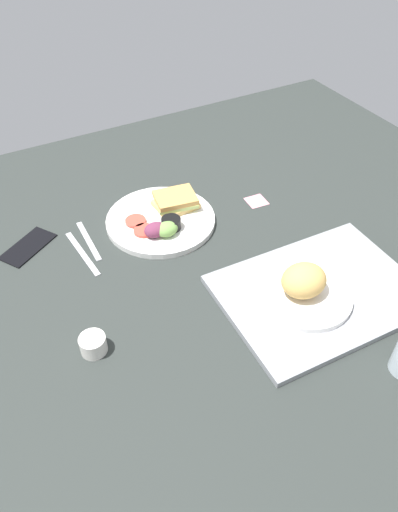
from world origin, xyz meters
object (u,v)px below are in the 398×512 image
object	(u,v)px
fork	(88,240)
bread_plate_near	(304,287)
espresso_cup	(93,344)
plate_with_salad	(163,218)
knife	(82,253)
cell_phone	(28,246)
sticky_note	(256,201)
serving_tray	(319,293)

from	to	relation	value
fork	bread_plate_near	bearing A→B (deg)	40.46
espresso_cup	fork	xyz separation A→B (cm)	(-10.33, -34.10, -1.75)
bread_plate_near	plate_with_salad	size ratio (longest dim) A/B	0.72
knife	espresso_cup	bearing A→B (deg)	-18.86
espresso_cup	knife	bearing A→B (deg)	-103.69
cell_phone	espresso_cup	bearing A→B (deg)	62.74
sticky_note	cell_phone	bearing A→B (deg)	-10.14
espresso_cup	knife	size ratio (longest dim) A/B	0.29
plate_with_salad	sticky_note	bearing A→B (deg)	172.24
fork	knife	distance (cm)	5.00
serving_tray	sticky_note	xyz separation A→B (cm)	(-7.57, -37.77, -0.74)
serving_tray	cell_phone	world-z (taller)	serving_tray
bread_plate_near	cell_phone	world-z (taller)	bread_plate_near
espresso_cup	knife	world-z (taller)	espresso_cup
knife	bread_plate_near	bearing A→B (deg)	39.63
knife	cell_phone	distance (cm)	14.69
espresso_cup	knife	xyz separation A→B (cm)	(-7.33, -30.10, -1.75)
plate_with_salad	sticky_note	distance (cm)	28.19
plate_with_salad	espresso_cup	bearing A→B (deg)	45.64
plate_with_salad	knife	distance (cm)	23.75
bread_plate_near	fork	distance (cm)	56.90
fork	sticky_note	size ratio (longest dim) A/B	3.04
serving_tray	cell_phone	distance (cm)	74.09
sticky_note	espresso_cup	bearing A→B (deg)	25.35
serving_tray	cell_phone	size ratio (longest dim) A/B	3.13
fork	serving_tray	bearing A→B (deg)	43.63
serving_tray	knife	bearing A→B (deg)	-42.28
fork	sticky_note	distance (cm)	48.94
espresso_cup	serving_tray	bearing A→B (deg)	169.10
plate_with_salad	espresso_cup	size ratio (longest dim) A/B	5.30
serving_tray	bread_plate_near	xyz separation A→B (cm)	(4.65, -0.39, 3.72)
serving_tray	knife	distance (cm)	59.43
fork	knife	size ratio (longest dim) A/B	0.89
fork	cell_phone	size ratio (longest dim) A/B	1.18
bread_plate_near	sticky_note	distance (cm)	39.58
fork	sticky_note	xyz separation A→B (cm)	(-48.54, 6.21, -0.19)
plate_with_salad	fork	bearing A→B (deg)	-6.65
espresso_cup	cell_phone	world-z (taller)	espresso_cup
fork	plate_with_salad	bearing A→B (deg)	84.01
plate_with_salad	sticky_note	world-z (taller)	plate_with_salad
bread_plate_near	knife	world-z (taller)	bread_plate_near
bread_plate_near	espresso_cup	world-z (taller)	bread_plate_near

